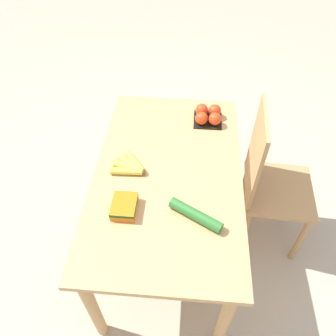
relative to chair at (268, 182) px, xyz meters
The scene contains 7 objects.
ground_plane 0.79m from the chair, 75.08° to the right, with size 12.00×12.00×0.00m, color #B7A88E.
dining_table 0.61m from the chair, 75.08° to the right, with size 1.29×0.77×0.72m.
chair is the anchor object (origin of this frame).
banana_bunch 0.83m from the chair, 79.07° to the right, with size 0.17×0.18×0.04m.
tomato_pack 0.54m from the chair, 126.57° to the right, with size 0.17×0.17×0.09m.
carrot_bag 0.90m from the chair, 61.77° to the right, with size 0.14×0.11×0.05m.
cucumber_near 0.66m from the chair, 45.23° to the right, with size 0.17×0.26×0.05m.
Camera 1 is at (1.13, 0.09, 1.99)m, focal length 35.00 mm.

